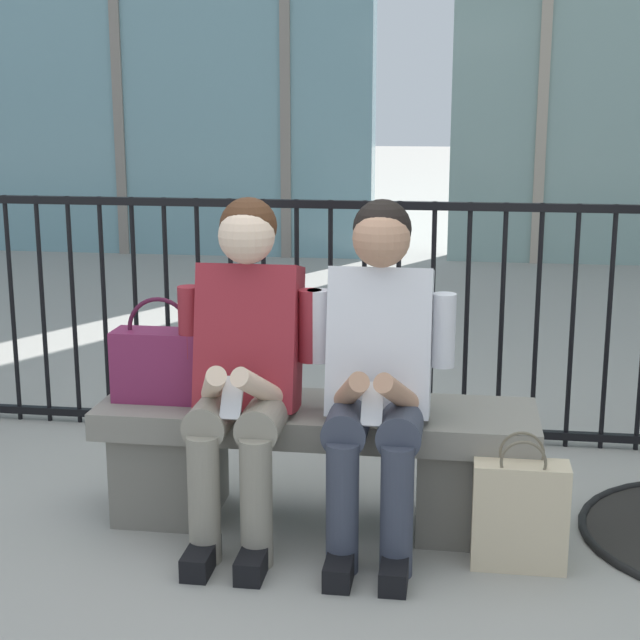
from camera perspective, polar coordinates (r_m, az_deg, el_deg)
ground_plane at (r=3.70m, az=-0.23°, el=-11.73°), size 60.00×60.00×0.00m
stone_bench at (r=3.60m, az=-0.23°, el=-7.80°), size 1.60×0.44×0.45m
seated_person_with_phone at (r=3.40m, az=-4.49°, el=-2.36°), size 0.52×0.66×1.21m
seated_person_companion at (r=3.33m, az=3.44°, el=-2.67°), size 0.52×0.66×1.21m
handbag_on_bench at (r=3.62m, az=-9.39°, el=-2.53°), size 0.35×0.14×0.39m
shopping_bag at (r=3.36m, az=11.72°, el=-11.14°), size 0.32×0.13×0.47m
plaza_railing at (r=4.42m, az=1.61°, el=0.03°), size 8.85×0.04×1.11m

